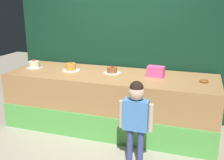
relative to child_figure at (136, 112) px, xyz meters
The scene contains 9 objects.
ground_plane 1.05m from the child_figure, 147.44° to the left, with size 12.00×12.00×0.00m, color #ADA38E.
stage_platform 1.18m from the child_figure, 124.26° to the left, with size 3.31×1.10×0.90m.
curtain_backdrop 1.93m from the child_figure, 112.07° to the left, with size 3.92×0.08×3.19m, color #113823.
child_figure is the anchor object (origin of this frame).
pink_box 1.07m from the child_figure, 86.91° to the left, with size 0.25×0.15×0.16m, color #F7519E.
donut 1.23m from the child_figure, 51.34° to the left, with size 0.12×0.12×0.04m, color brown.
cake_left 2.28m from the child_figure, 154.99° to the left, with size 0.30×0.30×0.15m.
cake_center 1.68m from the child_figure, 144.17° to the left, with size 0.29×0.29×0.15m.
cake_right 1.25m from the child_figure, 121.88° to the left, with size 0.29×0.29×0.12m.
Camera 1 is at (1.32, -3.34, 1.99)m, focal length 42.96 mm.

